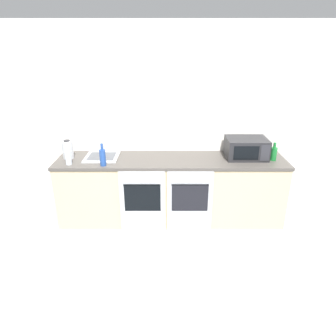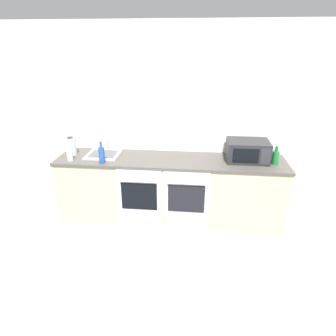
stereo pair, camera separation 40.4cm
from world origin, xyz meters
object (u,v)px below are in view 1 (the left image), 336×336
Objects in this scene: oven_left at (142,201)px; sink at (101,156)px; bottle_blue at (102,157)px; bottle_green at (273,153)px; kettle at (67,150)px; oven_right at (189,201)px; bottle_clear at (67,158)px; microwave at (245,148)px.

sink is (-0.57, 0.40, 0.47)m from oven_left.
bottle_green is at bearing 4.93° from bottle_blue.
bottle_blue is at bearing -27.13° from kettle.
oven_right is 1.94× the size of sink.
bottle_green is at bearing 9.76° from oven_left.
bottle_green is (1.71, 0.29, 0.55)m from oven_left.
bottle_clear is at bearing 174.99° from bottle_blue.
bottle_blue is at bearing -171.11° from microwave.
oven_left is at bearing -163.91° from microwave.
bottle_blue is (-1.10, 0.10, 0.57)m from oven_right.
bottle_green reaches higher than bottle_clear.
kettle is 0.57× the size of sink.
kettle reaches higher than bottle_green.
kettle is (-0.52, 0.26, 0.01)m from bottle_blue.
microwave reaches higher than oven_right.
oven_right is 1.64m from bottle_clear.
bottle_blue reaches higher than oven_left.
bottle_blue reaches higher than bottle_clear.
microwave reaches higher than kettle.
bottle_blue is 2.21m from bottle_green.
bottle_clear is (-0.44, 0.04, -0.02)m from bottle_blue.
bottle_blue reaches higher than oven_right.
oven_right is 1.27m from bottle_green.
bottle_clear is (-1.54, 0.14, 0.55)m from oven_right.
oven_left is 3.69× the size of bottle_clear.
sink is (-0.08, 0.30, -0.10)m from bottle_blue.
bottle_blue is 1.20× the size of bottle_green.
oven_left is at bearing -170.24° from bottle_green.
bottle_clear is (-0.93, 0.14, 0.55)m from oven_left.
bottle_blue is 0.58m from kettle.
bottle_blue is 0.32m from sink.
oven_left is at bearing 180.00° from oven_right.
microwave is 0.35m from bottle_green.
oven_right is 1.33m from sink.
oven_right is at bearing -5.45° from bottle_blue.
oven_left is 1.22m from kettle.
microwave is at bearing -0.22° from sink.
microwave is 2.31× the size of bottle_clear.
oven_left is 3.54× the size of bottle_green.
kettle is (-2.38, -0.03, -0.01)m from microwave.
sink is at bearing 161.04° from oven_right.
bottle_blue is 1.16× the size of kettle.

